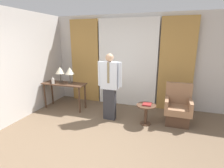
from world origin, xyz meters
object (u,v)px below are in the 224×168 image
Objects in this scene: person at (110,85)px; side_table at (146,111)px; bottle_near_edge at (53,81)px; armchair at (178,109)px; table_lamp_right at (70,71)px; book at (147,104)px; desk at (64,87)px; table_lamp_left at (60,71)px.

person reaches higher than side_table.
armchair is (3.37, 0.19, -0.49)m from bottle_near_edge.
person is 1.75m from armchair.
table_lamp_right is 2.21× the size of book.
bottle_near_edge is 0.12× the size of person.
desk is 3.13m from armchair.
desk is 0.36m from bottle_near_edge.
table_lamp_right is at bearing 178.91° from armchair.
bottle_near_edge is 3.41m from armchair.
armchair is (2.96, -0.06, -0.75)m from table_lamp_right.
side_table is at bearing -6.65° from desk.
bottle_near_edge is at bearing 177.47° from side_table.
armchair is (1.63, 0.30, -0.56)m from person.
armchair is 0.78m from book.
person is at bearing -14.90° from table_lamp_right.
table_lamp_right is 2.36m from book.
desk is 6.14× the size of book.
side_table is (2.41, -0.28, -0.30)m from desk.
bottle_near_edge is 0.21× the size of armchair.
person is at bearing -169.70° from armchair.
table_lamp_left reaches higher than desk.
armchair reaches higher than desk.
person reaches higher than bottle_near_edge.
person is 1.72× the size of armchair.
person is (1.74, -0.11, 0.07)m from bottle_near_edge.
armchair is at bearing -0.98° from table_lamp_left.
table_lamp_left reaches higher than bottle_near_edge.
table_lamp_left is at bearing 180.00° from table_lamp_right.
person is (1.49, -0.27, 0.28)m from desk.
desk is 2.44m from book.
bottle_near_edge is (-0.09, -0.24, -0.26)m from table_lamp_left.
table_lamp_left is at bearing 172.01° from side_table.
person is 1.01m from book.
table_lamp_right reaches higher than desk.
desk is 6.25× the size of bottle_near_edge.
desk is at bearing -26.33° from table_lamp_left.
desk is 0.50m from table_lamp_right.
table_lamp_right is at bearing 26.33° from desk.
table_lamp_left is 1.70m from person.
desk is 1.54m from person.
side_table is (2.57, -0.36, -0.77)m from table_lamp_left.
side_table is 0.17m from book.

